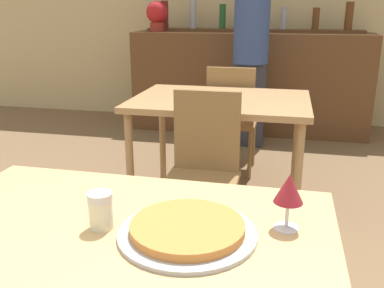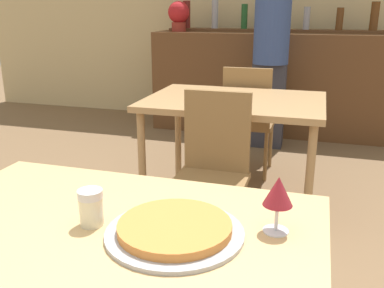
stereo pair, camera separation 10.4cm
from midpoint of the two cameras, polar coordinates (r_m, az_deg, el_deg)
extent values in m
cube|color=#D1B784|center=(5.35, 7.94, 18.02)|extent=(8.00, 0.05, 2.80)
cube|color=tan|center=(1.18, -13.35, -13.29)|extent=(1.17, 0.88, 0.04)
cylinder|color=tan|center=(1.90, -22.31, -14.99)|extent=(0.05, 0.05, 0.73)
cube|color=#A87F51|center=(2.89, 2.83, 5.75)|extent=(1.17, 0.86, 0.04)
cylinder|color=#A87F51|center=(2.80, -9.32, -3.13)|extent=(0.05, 0.05, 0.73)
cylinder|color=#A87F51|center=(2.61, 12.76, -4.88)|extent=(0.05, 0.05, 0.73)
cylinder|color=#A87F51|center=(3.46, -4.82, 1.09)|extent=(0.05, 0.05, 0.73)
cylinder|color=#A87F51|center=(3.31, 12.86, -0.06)|extent=(0.05, 0.05, 0.73)
cube|color=brown|center=(4.91, 6.99, 8.14)|extent=(2.60, 0.56, 1.10)
cube|color=brown|center=(4.99, 7.41, 14.80)|extent=(2.39, 0.24, 0.03)
cylinder|color=maroon|center=(5.18, -4.28, 16.85)|extent=(0.09, 0.09, 0.30)
cylinder|color=#9999A3|center=(5.09, -0.46, 16.92)|extent=(0.07, 0.07, 0.31)
cylinder|color=#1E5123|center=(5.03, 3.47, 16.63)|extent=(0.07, 0.07, 0.27)
cylinder|color=#5B3314|center=(4.98, 7.47, 16.25)|extent=(0.09, 0.09, 0.22)
cylinder|color=#9999A3|center=(4.96, 11.53, 16.14)|extent=(0.07, 0.07, 0.24)
cylinder|color=#5B3314|center=(4.97, 15.58, 15.81)|extent=(0.07, 0.07, 0.23)
cylinder|color=#5B3314|center=(4.99, 19.64, 15.79)|extent=(0.09, 0.09, 0.29)
cube|color=olive|center=(2.35, -0.16, -5.32)|extent=(0.40, 0.40, 0.04)
cube|color=olive|center=(2.44, 0.78, 1.75)|extent=(0.38, 0.04, 0.46)
cylinder|color=olive|center=(2.34, -5.24, -11.59)|extent=(0.03, 0.03, 0.41)
cylinder|color=olive|center=(2.27, 3.16, -12.53)|extent=(0.03, 0.03, 0.41)
cylinder|color=olive|center=(2.63, -2.98, -8.09)|extent=(0.03, 0.03, 0.41)
cylinder|color=olive|center=(2.57, 4.44, -8.79)|extent=(0.03, 0.03, 0.41)
cube|color=olive|center=(3.62, 4.61, 2.91)|extent=(0.40, 0.40, 0.04)
cube|color=olive|center=(3.39, 4.27, 6.25)|extent=(0.38, 0.04, 0.46)
cylinder|color=olive|center=(3.83, 7.41, 0.14)|extent=(0.03, 0.03, 0.41)
cylinder|color=olive|center=(3.87, 2.40, 0.47)|extent=(0.03, 0.03, 0.41)
cylinder|color=olive|center=(3.51, 6.87, -1.49)|extent=(0.03, 0.03, 0.41)
cylinder|color=olive|center=(3.55, 1.42, -1.11)|extent=(0.03, 0.03, 0.41)
cylinder|color=#A3A3A8|center=(1.16, -3.23, -11.85)|extent=(0.37, 0.37, 0.01)
cylinder|color=#CC7A38|center=(1.15, -3.25, -11.07)|extent=(0.30, 0.30, 0.02)
cylinder|color=beige|center=(1.22, -14.49, -9.11)|extent=(0.07, 0.07, 0.08)
cylinder|color=silver|center=(1.19, -14.68, -6.88)|extent=(0.07, 0.07, 0.02)
cube|color=#2D2D38|center=(4.36, 6.87, 5.20)|extent=(0.32, 0.18, 0.84)
cylinder|color=#33477F|center=(4.26, 7.25, 15.32)|extent=(0.34, 0.34, 0.70)
cylinder|color=silver|center=(1.21, 10.01, -10.97)|extent=(0.07, 0.07, 0.00)
cylinder|color=silver|center=(1.19, 10.11, -9.30)|extent=(0.01, 0.01, 0.07)
cone|color=maroon|center=(1.16, 10.32, -5.88)|extent=(0.08, 0.08, 0.08)
cylinder|color=maroon|center=(5.01, -5.27, 15.29)|extent=(0.16, 0.16, 0.10)
sphere|color=red|center=(5.01, -5.32, 17.09)|extent=(0.24, 0.24, 0.24)
camera|label=1|loc=(0.05, -91.89, -0.60)|focal=40.00mm
camera|label=2|loc=(0.05, 88.11, 0.60)|focal=40.00mm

